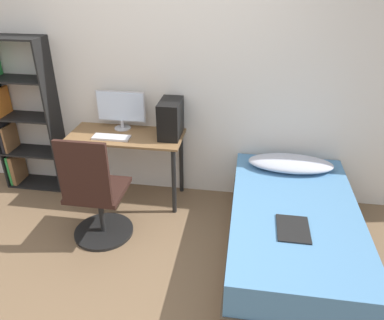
{
  "coord_description": "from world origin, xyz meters",
  "views": [
    {
      "loc": [
        0.81,
        -1.98,
        2.28
      ],
      "look_at": [
        0.37,
        0.82,
        0.75
      ],
      "focal_mm": 35.0,
      "sensor_mm": 36.0,
      "label": 1
    }
  ],
  "objects_px": {
    "bed": "(292,233)",
    "monitor": "(121,108)",
    "office_chair": "(96,201)",
    "bookshelf": "(18,119)",
    "pc_tower": "(171,119)",
    "keyboard": "(111,137)"
  },
  "relations": [
    {
      "from": "bed",
      "to": "monitor",
      "type": "height_order",
      "value": "monitor"
    },
    {
      "from": "office_chair",
      "to": "bed",
      "type": "height_order",
      "value": "office_chair"
    },
    {
      "from": "bookshelf",
      "to": "bed",
      "type": "height_order",
      "value": "bookshelf"
    },
    {
      "from": "bookshelf",
      "to": "bed",
      "type": "relative_size",
      "value": 0.88
    },
    {
      "from": "bookshelf",
      "to": "pc_tower",
      "type": "distance_m",
      "value": 1.66
    },
    {
      "from": "bed",
      "to": "monitor",
      "type": "relative_size",
      "value": 3.68
    },
    {
      "from": "bed",
      "to": "pc_tower",
      "type": "distance_m",
      "value": 1.54
    },
    {
      "from": "pc_tower",
      "to": "keyboard",
      "type": "bearing_deg",
      "value": -164.55
    },
    {
      "from": "monitor",
      "to": "bed",
      "type": "bearing_deg",
      "value": -25.86
    },
    {
      "from": "bed",
      "to": "keyboard",
      "type": "xyz_separation_m",
      "value": [
        -1.74,
        0.57,
        0.5
      ]
    },
    {
      "from": "bookshelf",
      "to": "pc_tower",
      "type": "xyz_separation_m",
      "value": [
        1.66,
        -0.05,
        0.13
      ]
    },
    {
      "from": "bed",
      "to": "monitor",
      "type": "distance_m",
      "value": 2.02
    },
    {
      "from": "bed",
      "to": "monitor",
      "type": "bearing_deg",
      "value": 154.14
    },
    {
      "from": "bookshelf",
      "to": "pc_tower",
      "type": "height_order",
      "value": "bookshelf"
    },
    {
      "from": "bookshelf",
      "to": "monitor",
      "type": "height_order",
      "value": "bookshelf"
    },
    {
      "from": "office_chair",
      "to": "monitor",
      "type": "xyz_separation_m",
      "value": [
        -0.01,
        0.85,
        0.55
      ]
    },
    {
      "from": "bookshelf",
      "to": "monitor",
      "type": "distance_m",
      "value": 1.14
    },
    {
      "from": "bookshelf",
      "to": "bed",
      "type": "bearing_deg",
      "value": -15.35
    },
    {
      "from": "keyboard",
      "to": "pc_tower",
      "type": "distance_m",
      "value": 0.61
    },
    {
      "from": "monitor",
      "to": "bookshelf",
      "type": "bearing_deg",
      "value": -177.51
    },
    {
      "from": "bookshelf",
      "to": "office_chair",
      "type": "distance_m",
      "value": 1.44
    },
    {
      "from": "office_chair",
      "to": "keyboard",
      "type": "height_order",
      "value": "office_chair"
    }
  ]
}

